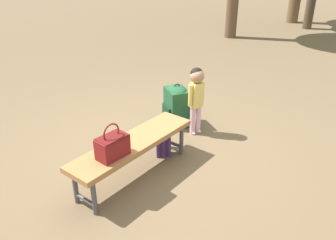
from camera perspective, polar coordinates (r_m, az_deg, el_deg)
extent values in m
plane|color=brown|center=(4.39, -3.36, -5.32)|extent=(40.00, 40.00, 0.00)
cube|color=#9E6B3D|center=(3.75, -5.79, -3.88)|extent=(1.62, 0.48, 0.06)
cylinder|color=#47474C|center=(4.40, -0.70, -2.24)|extent=(0.05, 0.05, 0.39)
cylinder|color=#47474C|center=(4.25, 2.24, -3.36)|extent=(0.05, 0.05, 0.39)
cylinder|color=#47474C|center=(3.59, -15.12, -10.61)|extent=(0.05, 0.05, 0.39)
cylinder|color=#47474C|center=(3.41, -12.17, -12.51)|extent=(0.05, 0.05, 0.39)
cylinder|color=#47474C|center=(4.37, 0.74, -3.88)|extent=(0.05, 0.28, 0.04)
cylinder|color=#47474C|center=(3.56, -13.52, -12.75)|extent=(0.05, 0.28, 0.04)
cube|color=maroon|center=(3.44, -9.20, -4.44)|extent=(0.34, 0.21, 0.22)
cube|color=#561313|center=(3.39, -9.32, -2.92)|extent=(0.31, 0.21, 0.02)
torus|color=maroon|center=(3.36, -9.39, -2.10)|extent=(0.20, 0.04, 0.20)
cylinder|color=#E5B2C6|center=(4.78, 5.01, 0.17)|extent=(0.08, 0.08, 0.40)
cylinder|color=#E5B2C6|center=(4.72, 4.11, -0.11)|extent=(0.08, 0.08, 0.40)
ellipsoid|color=white|center=(4.84, 5.07, -1.82)|extent=(0.08, 0.10, 0.04)
ellipsoid|color=white|center=(4.79, 4.19, -2.12)|extent=(0.08, 0.10, 0.04)
cube|color=#E5CC66|center=(4.60, 4.73, 4.18)|extent=(0.18, 0.17, 0.34)
cylinder|color=#E5CC66|center=(4.65, 5.70, 4.63)|extent=(0.06, 0.06, 0.29)
cylinder|color=#E5CC66|center=(4.53, 3.75, 4.12)|extent=(0.06, 0.06, 0.29)
sphere|color=#A57A5B|center=(4.50, 4.85, 7.32)|extent=(0.19, 0.19, 0.19)
sphere|color=black|center=(4.50, 4.78, 7.58)|extent=(0.17, 0.17, 0.17)
cube|color=#1E4C2D|center=(4.94, 1.45, 2.18)|extent=(0.44, 0.46, 0.55)
ellipsoid|color=#1E4C2D|center=(4.84, 1.49, 5.00)|extent=(0.41, 0.44, 0.12)
cube|color=#13311D|center=(4.93, -0.24, 1.05)|extent=(0.18, 0.24, 0.25)
cube|color=#13311D|center=(4.93, 3.43, 2.05)|extent=(0.06, 0.07, 0.47)
cube|color=#13311D|center=(5.07, 2.67, 2.79)|extent=(0.06, 0.07, 0.47)
torus|color=black|center=(4.83, 1.49, 5.55)|extent=(0.08, 0.06, 0.09)
cube|color=#4C2D66|center=(4.25, -0.78, -4.34)|extent=(0.21, 0.22, 0.26)
ellipsoid|color=#4C2D66|center=(4.19, -0.79, -2.91)|extent=(0.20, 0.20, 0.06)
cube|color=#311D42|center=(4.34, -0.86, -4.29)|extent=(0.09, 0.10, 0.12)
cube|color=#311D42|center=(4.19, -1.23, -4.85)|extent=(0.03, 0.03, 0.22)
cube|color=#311D42|center=(4.20, -0.15, -4.80)|extent=(0.03, 0.03, 0.22)
torus|color=black|center=(4.18, -0.79, -2.63)|extent=(0.04, 0.03, 0.04)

